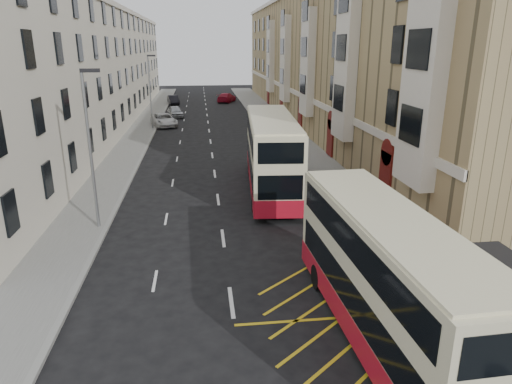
{
  "coord_description": "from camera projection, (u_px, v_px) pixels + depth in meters",
  "views": [
    {
      "loc": [
        -0.89,
        -11.01,
        9.22
      ],
      "look_at": [
        1.52,
        8.79,
        2.75
      ],
      "focal_mm": 32.0,
      "sensor_mm": 36.0,
      "label": 1
    }
  ],
  "objects": [
    {
      "name": "street_lamp_near",
      "position": [
        90.0,
        142.0,
        22.51
      ],
      "size": [
        0.93,
        0.18,
        8.0
      ],
      "color": "gray",
      "rests_on": "pavement_left"
    },
    {
      "name": "ground",
      "position": [
        241.0,
        375.0,
        13.34
      ],
      "size": [
        200.0,
        200.0,
        0.0
      ],
      "primitive_type": "plane",
      "color": "black",
      "rests_on": "ground"
    },
    {
      "name": "road_markings",
      "position": [
        208.0,
        123.0,
        55.83
      ],
      "size": [
        10.0,
        110.0,
        0.01
      ],
      "primitive_type": null,
      "color": "silver",
      "rests_on": "ground"
    },
    {
      "name": "guard_railing",
      "position": [
        376.0,
        253.0,
        19.22
      ],
      "size": [
        0.06,
        6.56,
        1.01
      ],
      "color": "#A80403",
      "rests_on": "pavement_right"
    },
    {
      "name": "pedestrian_near",
      "position": [
        486.0,
        332.0,
        13.73
      ],
      "size": [
        0.71,
        0.65,
        1.63
      ],
      "primitive_type": "imported",
      "rotation": [
        0.0,
        0.0,
        3.73
      ],
      "color": "black",
      "rests_on": "pavement_right"
    },
    {
      "name": "kerb_left",
      "position": [
        145.0,
        151.0,
        40.96
      ],
      "size": [
        0.25,
        120.0,
        0.15
      ],
      "primitive_type": "cube",
      "color": "gray",
      "rests_on": "ground"
    },
    {
      "name": "pavement_left",
      "position": [
        128.0,
        152.0,
        40.78
      ],
      "size": [
        3.0,
        120.0,
        0.15
      ],
      "primitive_type": "cube",
      "color": "slate",
      "rests_on": "ground"
    },
    {
      "name": "double_decker_front",
      "position": [
        385.0,
        278.0,
        14.33
      ],
      "size": [
        2.89,
        10.97,
        4.34
      ],
      "rotation": [
        0.0,
        0.0,
        0.04
      ],
      "color": "beige",
      "rests_on": "ground"
    },
    {
      "name": "car_silver",
      "position": [
        175.0,
        112.0,
        60.38
      ],
      "size": [
        2.55,
        4.58,
        1.47
      ],
      "primitive_type": "imported",
      "rotation": [
        0.0,
        0.0,
        0.2
      ],
      "color": "#A4A7AB",
      "rests_on": "ground"
    },
    {
      "name": "white_van",
      "position": [
        164.0,
        120.0,
        53.69
      ],
      "size": [
        3.78,
        5.8,
        1.48
      ],
      "primitive_type": "imported",
      "rotation": [
        0.0,
        0.0,
        0.27
      ],
      "color": "silver",
      "rests_on": "ground"
    },
    {
      "name": "kerb_right",
      "position": [
        276.0,
        148.0,
        42.33
      ],
      "size": [
        0.25,
        120.0,
        0.15
      ],
      "primitive_type": "cube",
      "color": "gray",
      "rests_on": "ground"
    },
    {
      "name": "terrace_right",
      "position": [
        329.0,
        59.0,
        55.57
      ],
      "size": [
        10.75,
        79.0,
        15.25
      ],
      "color": "#978458",
      "rests_on": "ground"
    },
    {
      "name": "double_decker_rear",
      "position": [
        271.0,
        154.0,
        29.44
      ],
      "size": [
        3.74,
        12.44,
        4.89
      ],
      "rotation": [
        0.0,
        0.0,
        -0.08
      ],
      "color": "beige",
      "rests_on": "ground"
    },
    {
      "name": "pavement_right",
      "position": [
        297.0,
        147.0,
        42.56
      ],
      "size": [
        4.0,
        120.0,
        0.15
      ],
      "primitive_type": "cube",
      "color": "slate",
      "rests_on": "ground"
    },
    {
      "name": "pedestrian_far",
      "position": [
        426.0,
        277.0,
        17.04
      ],
      "size": [
        0.93,
        0.4,
        1.57
      ],
      "primitive_type": "imported",
      "rotation": [
        0.0,
        0.0,
        3.16
      ],
      "color": "black",
      "rests_on": "pavement_right"
    },
    {
      "name": "terrace_left",
      "position": [
        90.0,
        69.0,
        52.75
      ],
      "size": [
        9.18,
        79.0,
        13.25
      ],
      "color": "beige",
      "rests_on": "ground"
    },
    {
      "name": "car_red",
      "position": [
        226.0,
        98.0,
        76.19
      ],
      "size": [
        3.79,
        5.64,
        1.52
      ],
      "primitive_type": "imported",
      "rotation": [
        0.0,
        0.0,
        2.79
      ],
      "color": "#A20D24",
      "rests_on": "ground"
    },
    {
      "name": "street_lamp_far",
      "position": [
        150.0,
        88.0,
        50.84
      ],
      "size": [
        0.93,
        0.18,
        8.0
      ],
      "color": "gray",
      "rests_on": "pavement_left"
    },
    {
      "name": "pedestrian_mid",
      "position": [
        473.0,
        296.0,
        15.59
      ],
      "size": [
        0.89,
        0.72,
        1.74
      ],
      "primitive_type": "imported",
      "rotation": [
        0.0,
        0.0,
        0.08
      ],
      "color": "black",
      "rests_on": "pavement_right"
    },
    {
      "name": "car_dark",
      "position": [
        173.0,
        100.0,
        73.52
      ],
      "size": [
        2.28,
        4.45,
        1.4
      ],
      "primitive_type": "imported",
      "rotation": [
        0.0,
        0.0,
        0.2
      ],
      "color": "black",
      "rests_on": "ground"
    }
  ]
}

